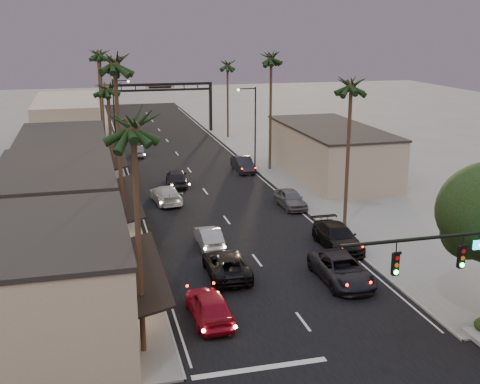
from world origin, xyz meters
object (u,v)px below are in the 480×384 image
streetlight_left (116,109)px  oncoming_pickup (226,265)px  arch (160,95)px  palm_ra (352,80)px  oncoming_red (209,305)px  curbside_black (338,237)px  palm_rc (227,62)px  traffic_signal (474,266)px  palm_ld (99,51)px  oncoming_silver (209,237)px  palm_far (97,52)px  palm_lc (108,84)px  curbside_near (342,269)px  palm_rb (271,54)px  palm_la (133,119)px  streetlight_right (253,121)px  palm_lb (114,58)px

streetlight_left → oncoming_pickup: bearing=-84.0°
arch → palm_ra: 47.17m
oncoming_red → oncoming_pickup: (2.23, 5.50, -0.08)m
oncoming_red → curbside_black: oncoming_red is taller
palm_rc → traffic_signal: bearing=-92.8°
oncoming_pickup → traffic_signal: bearing=124.6°
traffic_signal → palm_ld: (-14.29, 51.00, 7.33)m
traffic_signal → palm_ra: palm_ra is taller
oncoming_silver → curbside_black: curbside_black is taller
palm_far → traffic_signal: bearing=-79.3°
traffic_signal → palm_lc: palm_lc is taller
palm_ld → curbside_near: size_ratio=2.42×
arch → oncoming_silver: size_ratio=3.54×
palm_rb → oncoming_red: palm_rb is taller
palm_ld → oncoming_red: 45.18m
palm_rc → curbside_near: size_ratio=2.08×
oncoming_silver → palm_lc: bearing=-65.9°
palm_lc → palm_ld: 19.10m
curbside_black → palm_rb: bearing=84.9°
palm_la → palm_ra: (17.20, 15.00, 0.00)m
palm_rb → oncoming_silver: size_ratio=3.30×
traffic_signal → palm_far: bearing=100.7°
streetlight_right → palm_la: (-15.52, -36.00, 6.11)m
streetlight_left → curbside_black: bearing=-71.0°
streetlight_right → curbside_near: (-2.81, -30.64, -4.51)m
palm_ra → palm_rc: size_ratio=1.08×
streetlight_left → palm_lb: (-1.68, -36.00, 8.06)m
palm_ra → palm_rb: bearing=90.0°
palm_ra → curbside_black: palm_ra is taller
palm_ra → oncoming_red: size_ratio=2.67×
palm_rb → palm_far: (-16.90, 34.00, -0.97)m
streetlight_left → oncoming_pickup: (4.32, -41.01, -4.57)m
palm_lc → palm_rc: 32.86m
palm_lc → oncoming_red: (3.77, -24.51, -9.63)m
palm_ld → oncoming_red: bearing=-85.0°
traffic_signal → curbside_near: (-1.57, 10.36, -4.27)m
oncoming_red → oncoming_silver: (2.21, 11.00, -0.13)m
oncoming_red → curbside_black: size_ratio=0.87×
palm_lb → palm_rb: 27.94m
palm_la → palm_rc: size_ratio=1.08×
palm_la → palm_lc: bearing=90.0°
palm_ra → palm_rb: 20.02m
palm_rb → palm_ld: bearing=147.4°
traffic_signal → palm_ra: size_ratio=0.64×
palm_ra → palm_rb: palm_rb is taller
palm_la → curbside_black: 21.20m
palm_ld → palm_rc: palm_ld is taller
palm_rc → palm_far: bearing=140.4°
streetlight_left → palm_ld: (-1.68, -3.00, 7.09)m
palm_ra → oncoming_pickup: palm_ra is taller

